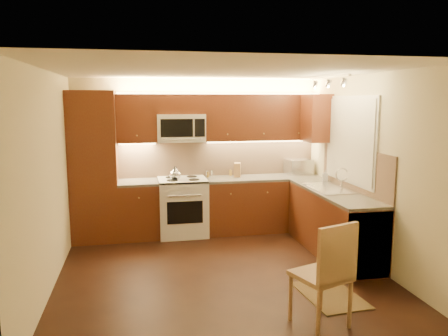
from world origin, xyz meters
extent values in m
cube|color=black|center=(0.00, 0.00, 0.00)|extent=(4.00, 4.00, 0.01)
cube|color=beige|center=(0.00, 0.00, 2.50)|extent=(4.00, 4.00, 0.01)
cube|color=beige|center=(0.00, 2.00, 1.25)|extent=(4.00, 0.01, 2.50)
cube|color=beige|center=(0.00, -2.00, 1.25)|extent=(4.00, 0.01, 2.50)
cube|color=beige|center=(-2.00, 0.00, 1.25)|extent=(0.01, 4.00, 2.50)
cube|color=beige|center=(2.00, 0.00, 1.25)|extent=(0.01, 4.00, 2.50)
cube|color=#4E1B10|center=(-1.65, 1.70, 1.15)|extent=(0.70, 0.60, 2.30)
cube|color=#4E1B10|center=(-0.99, 1.70, 0.43)|extent=(0.62, 0.60, 0.86)
cube|color=#393634|center=(-0.99, 1.70, 0.88)|extent=(0.62, 0.60, 0.04)
cube|color=#4E1B10|center=(1.04, 1.70, 0.43)|extent=(1.92, 0.60, 0.86)
cube|color=#393634|center=(1.04, 1.70, 0.88)|extent=(1.92, 0.60, 0.04)
cube|color=#4E1B10|center=(1.70, 0.40, 0.43)|extent=(0.60, 2.00, 0.86)
cube|color=#393634|center=(1.70, 0.40, 0.88)|extent=(0.60, 2.00, 0.04)
cube|color=silver|center=(1.70, -0.30, 0.43)|extent=(0.58, 0.60, 0.84)
cube|color=tan|center=(0.35, 1.99, 1.20)|extent=(3.30, 0.02, 0.60)
cube|color=tan|center=(1.99, 0.40, 1.20)|extent=(0.02, 2.00, 0.60)
cube|color=#4E1B10|center=(-0.99, 1.82, 1.88)|extent=(0.62, 0.35, 0.75)
cube|color=#4E1B10|center=(1.04, 1.82, 1.88)|extent=(1.92, 0.35, 0.75)
cube|color=#4E1B10|center=(-0.30, 1.82, 2.09)|extent=(0.76, 0.35, 0.31)
cube|color=#4E1B10|center=(1.82, 1.40, 1.88)|extent=(0.35, 0.50, 0.75)
cube|color=silver|center=(1.99, 0.55, 1.60)|extent=(0.03, 1.44, 1.24)
cube|color=silver|center=(1.97, 0.55, 1.60)|extent=(0.02, 1.36, 1.16)
cube|color=silver|center=(1.55, 0.40, 2.46)|extent=(0.04, 1.20, 0.03)
cube|color=silver|center=(1.72, 1.85, 1.03)|extent=(0.47, 0.38, 0.26)
cube|color=olive|center=(0.63, 1.81, 1.02)|extent=(0.15, 0.19, 0.23)
cylinder|color=silver|center=(0.22, 1.92, 0.95)|extent=(0.05, 0.05, 0.10)
cylinder|color=brown|center=(0.14, 1.83, 0.95)|extent=(0.05, 0.05, 0.09)
cylinder|color=silver|center=(0.14, 1.94, 0.95)|extent=(0.05, 0.05, 0.10)
cylinder|color=#A58131|center=(0.54, 1.94, 0.95)|extent=(0.05, 0.05, 0.10)
imported|color=#BAB9BE|center=(1.89, 1.13, 0.99)|extent=(0.10, 0.10, 0.17)
cube|color=black|center=(1.06, -0.90, 0.01)|extent=(0.65, 0.90, 0.01)
camera|label=1|loc=(-1.01, -5.19, 2.16)|focal=35.16mm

